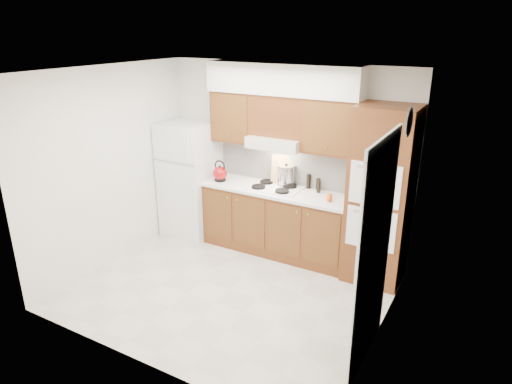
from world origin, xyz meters
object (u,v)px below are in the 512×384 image
kettle (220,173)px  stock_pot (286,175)px  oven_cabinet (381,196)px  fridge (191,179)px

kettle → stock_pot: size_ratio=0.80×
oven_cabinet → kettle: (-2.29, -0.07, -0.05)m
kettle → stock_pot: stock_pot is taller
oven_cabinet → stock_pot: oven_cabinet is taller
fridge → oven_cabinet: bearing=0.7°
fridge → kettle: bearing=-3.6°
fridge → oven_cabinet: size_ratio=0.78×
kettle → oven_cabinet: bearing=-16.5°
kettle → fridge: bearing=158.2°
fridge → oven_cabinet: 2.86m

